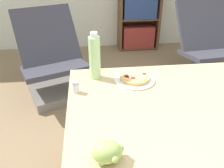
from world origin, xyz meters
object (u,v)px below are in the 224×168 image
pizza_on_plate (135,78)px  salt_shaker (76,87)px  lounge_chair_far (206,55)px  bookshelf (140,5)px  drink_bottle (95,57)px  grape_bunch (108,152)px  lounge_chair_near (54,69)px

pizza_on_plate → salt_shaker: size_ratio=3.73×
pizza_on_plate → salt_shaker: 0.37m
lounge_chair_far → bookshelf: (-0.62, 1.03, 0.38)m
drink_bottle → pizza_on_plate: bearing=-14.6°
pizza_on_plate → grape_bunch: 0.65m
grape_bunch → lounge_chair_near: bearing=104.2°
pizza_on_plate → lounge_chair_near: lounge_chair_near is taller
pizza_on_plate → lounge_chair_near: size_ratio=0.27×
grape_bunch → lounge_chair_far: (1.36, 1.86, -0.48)m
bookshelf → salt_shaker: bearing=-110.1°
drink_bottle → bookshelf: size_ratio=0.21×
drink_bottle → salt_shaker: bearing=-126.2°
salt_shaker → grape_bunch: bearing=-75.4°
bookshelf → drink_bottle: bearing=-108.8°
pizza_on_plate → bookshelf: bearing=77.2°
pizza_on_plate → salt_shaker: (-0.36, -0.10, 0.02)m
pizza_on_plate → drink_bottle: size_ratio=0.86×
drink_bottle → grape_bunch: bearing=-88.7°
lounge_chair_near → drink_bottle: bearing=-88.7°
pizza_on_plate → lounge_chair_far: (1.14, 1.25, -0.45)m
pizza_on_plate → grape_bunch: (-0.22, -0.61, 0.03)m
pizza_on_plate → drink_bottle: 0.28m
grape_bunch → lounge_chair_far: lounge_chair_far is taller
grape_bunch → lounge_chair_near: lounge_chair_near is taller
salt_shaker → lounge_chair_far: bearing=42.1°
grape_bunch → drink_bottle: (-0.02, 0.67, 0.09)m
salt_shaker → lounge_chair_near: (-0.29, 1.17, -0.47)m
lounge_chair_near → bookshelf: 1.73m
grape_bunch → drink_bottle: size_ratio=0.43×
grape_bunch → bookshelf: 2.99m
drink_bottle → salt_shaker: size_ratio=4.34×
grape_bunch → bookshelf: size_ratio=0.09×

